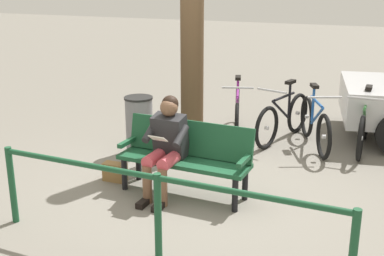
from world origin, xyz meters
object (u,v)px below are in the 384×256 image
person_reading (166,142)px  tree_trunk (192,44)px  bicycle_red (283,118)px  bicycle_black (237,113)px  bench (186,153)px  bicycle_blue (315,124)px  bicycle_purple (364,126)px  handbag (115,172)px  litter_bin (139,125)px

person_reading → tree_trunk: 1.75m
bicycle_red → bicycle_black: same height
bench → tree_trunk: (0.41, -1.32, 1.09)m
bicycle_blue → bicycle_red: same height
bicycle_purple → handbag: bearing=-48.6°
bicycle_red → bench: bearing=0.1°
tree_trunk → person_reading: bearing=98.4°
handbag → bicycle_black: bearing=-111.8°
handbag → bench: bearing=-179.7°
litter_bin → bench: bearing=137.1°
handbag → bicycle_red: 2.92m
tree_trunk → bicycle_blue: (-1.65, -0.89, -1.24)m
bicycle_blue → handbag: bearing=-66.5°
person_reading → bicycle_purple: person_reading is taller
tree_trunk → litter_bin: (0.72, 0.26, -1.17)m
tree_trunk → bicycle_purple: 2.85m
bicycle_purple → bicycle_black: bearing=-88.2°
tree_trunk → bicycle_red: (-1.14, -1.04, -1.24)m
bench → bicycle_red: 2.47m
handbag → bicycle_blue: bicycle_blue is taller
tree_trunk → bicycle_purple: bearing=-156.2°
bicycle_purple → bicycle_blue: 0.72m
person_reading → bicycle_black: person_reading is taller
person_reading → bicycle_purple: (-2.14, -2.50, -0.31)m
bench → tree_trunk: bearing=-68.3°
person_reading → bicycle_red: bearing=-105.9°
bicycle_blue → bicycle_black: (1.26, -0.17, 0.00)m
bicycle_blue → bench: bearing=-50.8°
bicycle_blue → bicycle_black: bearing=-119.0°
tree_trunk → bicycle_black: (-0.39, -1.06, -1.24)m
bench → bicycle_red: (-0.73, -2.35, -0.15)m
person_reading → tree_trunk: tree_trunk is taller
bicycle_purple → bicycle_red: size_ratio=1.04×
bicycle_red → bicycle_purple: bearing=107.5°
bench → tree_trunk: 1.76m
bicycle_blue → bicycle_red: size_ratio=0.98×
handbag → bicycle_red: (-1.71, -2.36, 0.24)m
bench → person_reading: bearing=42.4°
bench → bicycle_purple: (-1.94, -2.35, -0.15)m
bench → bicycle_red: bicycle_red is taller
person_reading → bicycle_purple: size_ratio=0.71×
handbag → litter_bin: bearing=-81.5°
handbag → bicycle_black: (-0.95, -2.38, 0.24)m
bench → bicycle_black: bearing=-85.1°
handbag → bicycle_blue: size_ratio=0.19×
bicycle_blue → bicycle_red: (0.51, -0.15, 0.00)m
tree_trunk → bicycle_blue: 2.25m
handbag → person_reading: bearing=169.5°
litter_bin → person_reading: bearing=128.0°
bench → bicycle_purple: 3.06m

